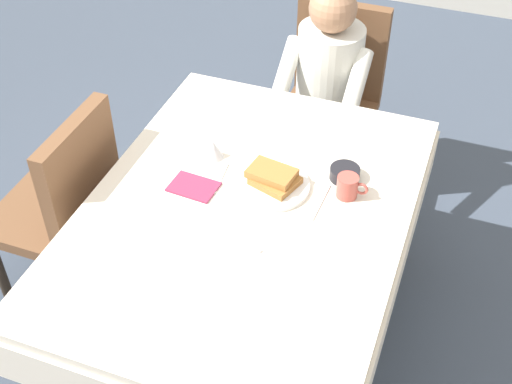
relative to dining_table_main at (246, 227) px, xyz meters
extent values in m
plane|color=#3D4756|center=(0.00, 0.00, -0.65)|extent=(14.00, 14.00, 0.00)
cube|color=silver|center=(0.00, 0.00, 0.07)|extent=(1.10, 1.50, 0.04)
cube|color=silver|center=(0.00, 0.76, -0.04)|extent=(1.10, 0.01, 0.18)
cube|color=silver|center=(-0.56, 0.00, -0.04)|extent=(0.01, 1.50, 0.18)
cube|color=silver|center=(0.56, 0.00, -0.04)|extent=(0.01, 1.50, 0.18)
cylinder|color=brown|center=(-0.47, 0.67, -0.30)|extent=(0.07, 0.07, 0.70)
cylinder|color=brown|center=(0.47, 0.67, -0.30)|extent=(0.07, 0.07, 0.70)
cube|color=brown|center=(0.01, 1.07, -0.23)|extent=(0.44, 0.44, 0.05)
cube|color=brown|center=(0.01, 1.27, 0.04)|extent=(0.44, 0.06, 0.48)
cylinder|color=#2D2319|center=(0.19, 0.89, -0.45)|extent=(0.04, 0.04, 0.40)
cylinder|color=#2D2319|center=(-0.17, 0.89, -0.45)|extent=(0.04, 0.04, 0.40)
cylinder|color=#2D2319|center=(0.19, 1.25, -0.45)|extent=(0.04, 0.04, 0.40)
cylinder|color=#2D2319|center=(-0.17, 1.25, -0.45)|extent=(0.04, 0.04, 0.40)
cylinder|color=silver|center=(0.01, 1.05, 0.03)|extent=(0.30, 0.30, 0.46)
sphere|color=#A37556|center=(0.01, 1.03, 0.36)|extent=(0.21, 0.21, 0.21)
cylinder|color=silver|center=(0.17, 0.91, 0.10)|extent=(0.08, 0.29, 0.23)
cylinder|color=silver|center=(-0.15, 0.91, 0.10)|extent=(0.08, 0.29, 0.23)
cylinder|color=#383D51|center=(0.09, 0.87, -0.43)|extent=(0.10, 0.10, 0.45)
cylinder|color=#383D51|center=(-0.07, 0.87, -0.43)|extent=(0.10, 0.10, 0.45)
cube|color=brown|center=(-0.87, 0.00, -0.23)|extent=(0.44, 0.44, 0.05)
cube|color=brown|center=(-0.67, 0.00, 0.04)|extent=(0.06, 0.44, 0.48)
cylinder|color=#2D2319|center=(-1.05, -0.18, -0.45)|extent=(0.04, 0.04, 0.40)
cylinder|color=#2D2319|center=(-1.05, 0.18, -0.45)|extent=(0.04, 0.04, 0.40)
cylinder|color=#2D2319|center=(-0.69, -0.18, -0.45)|extent=(0.04, 0.04, 0.40)
cylinder|color=#2D2319|center=(-0.69, 0.18, -0.45)|extent=(0.04, 0.04, 0.40)
cylinder|color=white|center=(0.04, 0.14, 0.10)|extent=(0.28, 0.28, 0.02)
cube|color=#A36B33|center=(0.06, 0.15, 0.12)|extent=(0.19, 0.17, 0.02)
cube|color=#A36B33|center=(0.04, 0.15, 0.14)|extent=(0.18, 0.14, 0.03)
cylinder|color=#B24C42|center=(0.31, 0.19, 0.13)|extent=(0.08, 0.08, 0.08)
torus|color=#B24C42|center=(0.36, 0.19, 0.14)|extent=(0.05, 0.01, 0.05)
cylinder|color=black|center=(0.28, 0.28, 0.11)|extent=(0.11, 0.11, 0.04)
cone|color=silver|center=(-0.22, 0.23, 0.13)|extent=(0.08, 0.08, 0.07)
cube|color=silver|center=(-0.15, 0.12, 0.09)|extent=(0.03, 0.18, 0.00)
cube|color=silver|center=(0.23, 0.12, 0.09)|extent=(0.02, 0.20, 0.00)
cube|color=silver|center=(0.05, -0.16, 0.09)|extent=(0.15, 0.05, 0.00)
cube|color=#8C2D4C|center=(-0.22, 0.04, 0.09)|extent=(0.18, 0.13, 0.01)
camera|label=1|loc=(0.64, -1.63, 1.71)|focal=47.99mm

